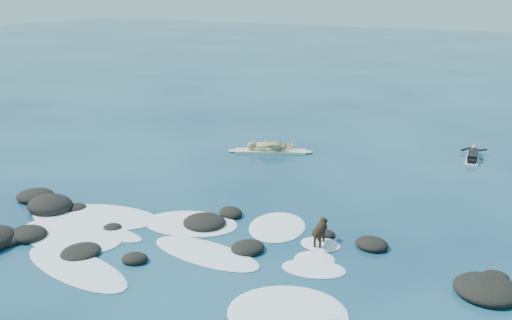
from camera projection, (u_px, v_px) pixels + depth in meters
The scene contains 6 objects.
ground at pixel (229, 235), 15.83m from camera, with size 160.00×160.00×0.00m, color #0A2642.
reef_rocks at pixel (157, 248), 14.77m from camera, with size 15.07×6.42×0.63m.
breaking_foam at pixel (161, 243), 15.31m from camera, with size 11.12×6.83×0.12m.
standing_surfer_rig at pixel (270, 134), 23.36m from camera, with size 3.32×1.81×2.01m.
paddling_surfer_rig at pixel (473, 156), 22.69m from camera, with size 1.03×2.31×0.40m.
dog at pixel (320, 230), 15.07m from camera, with size 0.37×1.09×0.69m.
Camera 1 is at (7.71, -12.31, 6.65)m, focal length 40.00 mm.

